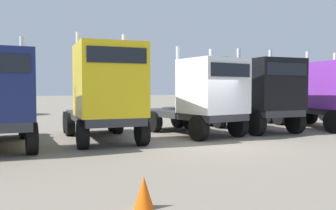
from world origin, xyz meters
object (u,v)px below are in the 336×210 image
semi_truck_black (262,94)px  semi_truck_white (203,97)px  semi_truck_yellow (106,92)px  traffic_cone_mid (144,192)px  semi_truck_purple (332,94)px

semi_truck_black → semi_truck_white: bearing=-85.5°
semi_truck_yellow → traffic_cone_mid: bearing=-7.3°
traffic_cone_mid → semi_truck_yellow: bearing=81.8°
semi_truck_yellow → traffic_cone_mid: size_ratio=10.65×
traffic_cone_mid → semi_truck_purple: bearing=31.6°
semi_truck_purple → semi_truck_white: bearing=-89.9°
semi_truck_black → semi_truck_purple: size_ratio=0.90×
semi_truck_yellow → semi_truck_purple: bearing=91.4°
semi_truck_yellow → semi_truck_purple: 11.98m
semi_truck_black → traffic_cone_mid: semi_truck_black is taller
semi_truck_white → semi_truck_black: size_ratio=1.07×
semi_truck_yellow → semi_truck_purple: semi_truck_yellow is taller
semi_truck_black → semi_truck_purple: bearing=85.4°
semi_truck_yellow → traffic_cone_mid: (-1.14, -7.95, -1.71)m
semi_truck_black → traffic_cone_mid: size_ratio=9.94×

